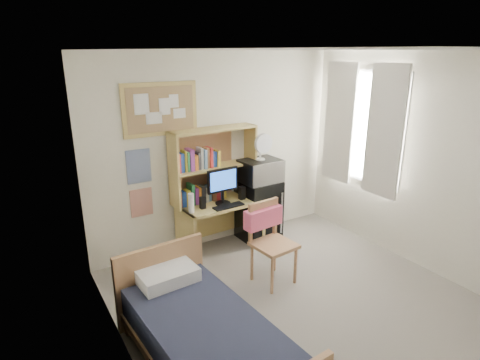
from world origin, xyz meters
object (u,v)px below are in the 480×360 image
microwave (260,171)px  mini_fridge (259,210)px  desk (221,226)px  monitor (223,187)px  speaker_left (203,203)px  desk_fan (260,148)px  desk_chair (274,244)px  speaker_right (242,193)px  bulletin_board (160,109)px  bed (208,347)px

microwave → mini_fridge: bearing=90.0°
desk → monitor: bearing=-90.0°
mini_fridge → monitor: bearing=-174.1°
speaker_left → desk_fan: 1.09m
desk_fan → desk_chair: bearing=-117.4°
speaker_right → desk_fan: 0.66m
mini_fridge → speaker_right: (-0.32, -0.07, 0.34)m
bulletin_board → mini_fridge: 1.97m
desk_fan → speaker_left: bearing=-177.1°
speaker_left → microwave: 0.96m
microwave → bulletin_board: bearing=165.8°
bed → speaker_right: 2.39m
bulletin_board → monitor: 1.25m
bed → speaker_left: speaker_left is taller
monitor → desk_chair: bearing=-85.0°
monitor → bed: bearing=-125.0°
bed → microwave: (1.77, 1.87, 0.78)m
bed → desk: bearing=54.7°
speaker_left → speaker_right: (0.60, 0.03, 0.01)m
mini_fridge → desk_fan: size_ratio=2.65×
speaker_right → bed: bearing=-131.1°
mini_fridge → bed: bearing=-135.0°
mini_fridge → speaker_right: 0.47m
bulletin_board → desk: (0.65, -0.28, -1.58)m
desk_chair → bed: 1.55m
monitor → mini_fridge: bearing=5.2°
mini_fridge → bed: (-1.77, -1.89, -0.19)m
bulletin_board → desk: bulletin_board is taller
desk → speaker_left: size_ratio=7.10×
microwave → desk_fan: size_ratio=1.62×
mini_fridge → desk_fan: (0.00, -0.02, 0.91)m
monitor → desk_fan: 0.76m
bed → desk_fan: (1.77, 1.87, 1.10)m
bulletin_board → bed: 2.77m
bed → speaker_left: size_ratio=11.52×
monitor → speaker_right: size_ratio=2.62×
mini_fridge → microwave: bearing=-90.0°
mini_fridge → monitor: 0.79m
monitor → microwave: 0.64m
desk → bed: (-1.15, -1.87, -0.10)m
speaker_right → desk_fan: size_ratio=0.54×
bed → speaker_right: (1.45, 1.82, 0.53)m
bed → desk_fan: 2.80m
desk_chair → mini_fridge: 1.16m
mini_fridge → speaker_right: size_ratio=4.91×
microwave → speaker_right: bearing=-172.9°
desk_chair → microwave: (0.49, 1.03, 0.54)m
desk_chair → speaker_right: size_ratio=5.46×
desk_chair → mini_fridge: size_ratio=1.11×
speaker_left → speaker_right: 0.60m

